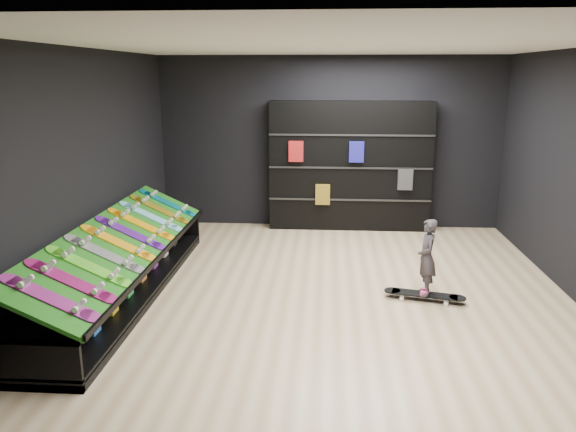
# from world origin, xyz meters

# --- Properties ---
(floor) EXTENTS (6.00, 7.00, 0.01)m
(floor) POSITION_xyz_m (0.00, 0.00, 0.00)
(floor) COLOR tan
(floor) RESTS_ON ground
(ceiling) EXTENTS (6.00, 7.00, 0.01)m
(ceiling) POSITION_xyz_m (0.00, 0.00, 3.00)
(ceiling) COLOR white
(ceiling) RESTS_ON ground
(wall_back) EXTENTS (6.00, 0.02, 3.00)m
(wall_back) POSITION_xyz_m (0.00, 3.50, 1.50)
(wall_back) COLOR black
(wall_back) RESTS_ON ground
(wall_front) EXTENTS (6.00, 0.02, 3.00)m
(wall_front) POSITION_xyz_m (0.00, -3.50, 1.50)
(wall_front) COLOR black
(wall_front) RESTS_ON ground
(wall_left) EXTENTS (0.02, 7.00, 3.00)m
(wall_left) POSITION_xyz_m (-3.00, 0.00, 1.50)
(wall_left) COLOR black
(wall_left) RESTS_ON ground
(display_rack) EXTENTS (0.90, 4.50, 0.50)m
(display_rack) POSITION_xyz_m (-2.55, 0.00, 0.25)
(display_rack) COLOR black
(display_rack) RESTS_ON ground
(turf_ramp) EXTENTS (0.92, 4.50, 0.46)m
(turf_ramp) POSITION_xyz_m (-2.50, 0.00, 0.71)
(turf_ramp) COLOR #13540D
(turf_ramp) RESTS_ON display_rack
(back_shelving) EXTENTS (2.80, 0.33, 2.24)m
(back_shelving) POSITION_xyz_m (0.37, 3.32, 1.12)
(back_shelving) COLOR black
(back_shelving) RESTS_ON ground
(floor_skateboard) EXTENTS (1.00, 0.44, 0.09)m
(floor_skateboard) POSITION_xyz_m (1.18, 0.06, 0.04)
(floor_skateboard) COLOR black
(floor_skateboard) RESTS_ON ground
(child) EXTENTS (0.15, 0.21, 0.56)m
(child) POSITION_xyz_m (1.18, 0.06, 0.37)
(child) COLOR black
(child) RESTS_ON floor_skateboard
(display_board_0) EXTENTS (0.93, 0.22, 0.50)m
(display_board_0) POSITION_xyz_m (-2.49, -1.90, 0.74)
(display_board_0) COLOR #2626BF
(display_board_0) RESTS_ON turf_ramp
(display_board_1) EXTENTS (0.93, 0.22, 0.50)m
(display_board_1) POSITION_xyz_m (-2.49, -1.48, 0.74)
(display_board_1) COLOR #E5198C
(display_board_1) RESTS_ON turf_ramp
(display_board_2) EXTENTS (0.93, 0.22, 0.50)m
(display_board_2) POSITION_xyz_m (-2.49, -1.06, 0.74)
(display_board_2) COLOR green
(display_board_2) RESTS_ON turf_ramp
(display_board_3) EXTENTS (0.93, 0.22, 0.50)m
(display_board_3) POSITION_xyz_m (-2.49, -0.63, 0.74)
(display_board_3) COLOR black
(display_board_3) RESTS_ON turf_ramp
(display_board_4) EXTENTS (0.93, 0.22, 0.50)m
(display_board_4) POSITION_xyz_m (-2.49, -0.21, 0.74)
(display_board_4) COLOR orange
(display_board_4) RESTS_ON turf_ramp
(display_board_5) EXTENTS (0.93, 0.22, 0.50)m
(display_board_5) POSITION_xyz_m (-2.49, 0.21, 0.74)
(display_board_5) COLOR purple
(display_board_5) RESTS_ON turf_ramp
(display_board_6) EXTENTS (0.93, 0.22, 0.50)m
(display_board_6) POSITION_xyz_m (-2.49, 0.63, 0.74)
(display_board_6) COLOR yellow
(display_board_6) RESTS_ON turf_ramp
(display_board_7) EXTENTS (0.93, 0.22, 0.50)m
(display_board_7) POSITION_xyz_m (-2.49, 1.06, 0.74)
(display_board_7) COLOR #0CB2E5
(display_board_7) RESTS_ON turf_ramp
(display_board_8) EXTENTS (0.93, 0.22, 0.50)m
(display_board_8) POSITION_xyz_m (-2.49, 1.48, 0.74)
(display_board_8) COLOR yellow
(display_board_8) RESTS_ON turf_ramp
(display_board_9) EXTENTS (0.93, 0.22, 0.50)m
(display_board_9) POSITION_xyz_m (-2.49, 1.90, 0.74)
(display_board_9) COLOR #0C8C99
(display_board_9) RESTS_ON turf_ramp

